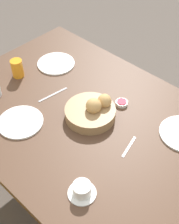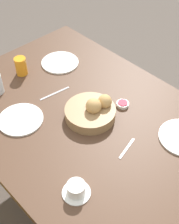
{
  "view_description": "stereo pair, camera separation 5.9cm",
  "coord_description": "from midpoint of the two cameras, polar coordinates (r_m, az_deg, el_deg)",
  "views": [
    {
      "loc": [
        -0.77,
        0.79,
        1.92
      ],
      "look_at": [
        0.0,
        -0.02,
        0.8
      ],
      "focal_mm": 50.0,
      "sensor_mm": 36.0,
      "label": 1
    },
    {
      "loc": [
        -0.81,
        0.75,
        1.92
      ],
      "look_at": [
        0.0,
        -0.02,
        0.8
      ],
      "focal_mm": 50.0,
      "sensor_mm": 36.0,
      "label": 2
    }
  ],
  "objects": [
    {
      "name": "spoon_coffee",
      "position": [
        1.48,
        6.18,
        -6.29
      ],
      "size": [
        0.04,
        0.14,
        0.0
      ],
      "color": "#B7B7BC",
      "rests_on": "dining_table"
    },
    {
      "name": "dining_table",
      "position": [
        1.66,
        -1.36,
        -3.21
      ],
      "size": [
        1.57,
        1.05,
        0.77
      ],
      "color": "#4C3323",
      "rests_on": "ground_plane"
    },
    {
      "name": "knife_silver",
      "position": [
        1.74,
        -7.64,
        3.16
      ],
      "size": [
        0.04,
        0.18,
        0.0
      ],
      "color": "#B7B7BC",
      "rests_on": "dining_table"
    },
    {
      "name": "ground_plane",
      "position": [
        2.21,
        -1.05,
        -15.08
      ],
      "size": [
        10.0,
        10.0,
        0.0
      ],
      "primitive_type": "plane",
      "color": "#564C44"
    },
    {
      "name": "plate_near_right",
      "position": [
        1.96,
        -7.0,
        8.78
      ],
      "size": [
        0.23,
        0.23,
        0.01
      ],
      "color": "white",
      "rests_on": "dining_table"
    },
    {
      "name": "plate_far_center",
      "position": [
        1.62,
        -13.53,
        -1.81
      ],
      "size": [
        0.23,
        0.23,
        0.01
      ],
      "color": "white",
      "rests_on": "dining_table"
    },
    {
      "name": "bread_basket",
      "position": [
        1.58,
        -0.76,
        0.22
      ],
      "size": [
        0.26,
        0.26,
        0.12
      ],
      "color": "#99754C",
      "rests_on": "dining_table"
    },
    {
      "name": "coffee_cup",
      "position": [
        1.31,
        -2.72,
        -14.08
      ],
      "size": [
        0.12,
        0.12,
        0.06
      ],
      "color": "white",
      "rests_on": "dining_table"
    },
    {
      "name": "juice_glass",
      "position": [
        1.88,
        -13.96,
        7.74
      ],
      "size": [
        0.07,
        0.07,
        0.11
      ],
      "color": "orange",
      "rests_on": "dining_table"
    },
    {
      "name": "jam_bowl_berry",
      "position": [
        1.67,
        4.91,
        1.65
      ],
      "size": [
        0.06,
        0.06,
        0.02
      ],
      "color": "white",
      "rests_on": "dining_table"
    }
  ]
}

